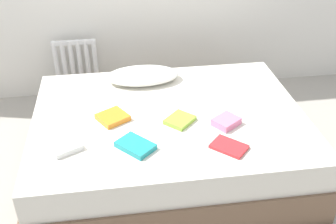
# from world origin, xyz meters

# --- Properties ---
(ground_plane) EXTENTS (8.00, 8.00, 0.00)m
(ground_plane) POSITION_xyz_m (0.00, 0.00, 0.00)
(ground_plane) COLOR #9E998E
(bed) EXTENTS (2.00, 1.50, 0.50)m
(bed) POSITION_xyz_m (0.00, 0.00, 0.25)
(bed) COLOR brown
(bed) RESTS_ON ground
(radiator) EXTENTS (0.41, 0.04, 0.49)m
(radiator) POSITION_xyz_m (-0.74, 1.20, 0.38)
(radiator) COLOR white
(radiator) RESTS_ON ground
(pillow) EXTENTS (0.60, 0.33, 0.11)m
(pillow) POSITION_xyz_m (-0.14, 0.52, 0.55)
(pillow) COLOR white
(pillow) RESTS_ON bed
(textbook_teal) EXTENTS (0.27, 0.28, 0.04)m
(textbook_teal) POSITION_xyz_m (-0.27, -0.38, 0.52)
(textbook_teal) COLOR teal
(textbook_teal) RESTS_ON bed
(textbook_pink) EXTENTS (0.22, 0.21, 0.05)m
(textbook_pink) POSITION_xyz_m (0.37, -0.20, 0.53)
(textbook_pink) COLOR pink
(textbook_pink) RESTS_ON bed
(textbook_lime) EXTENTS (0.25, 0.25, 0.03)m
(textbook_lime) POSITION_xyz_m (0.06, -0.12, 0.52)
(textbook_lime) COLOR #8CC638
(textbook_lime) RESTS_ON bed
(textbook_orange) EXTENTS (0.26, 0.26, 0.04)m
(textbook_orange) POSITION_xyz_m (-0.41, -0.02, 0.52)
(textbook_orange) COLOR orange
(textbook_orange) RESTS_ON bed
(textbook_white) EXTENTS (0.22, 0.20, 0.04)m
(textbook_white) POSITION_xyz_m (-0.71, -0.33, 0.52)
(textbook_white) COLOR white
(textbook_white) RESTS_ON bed
(textbook_red) EXTENTS (0.26, 0.26, 0.02)m
(textbook_red) POSITION_xyz_m (0.32, -0.46, 0.51)
(textbook_red) COLOR red
(textbook_red) RESTS_ON bed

